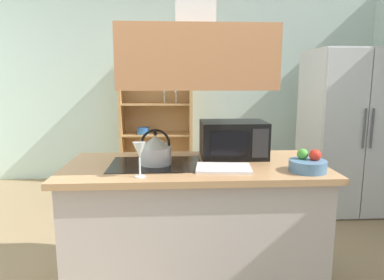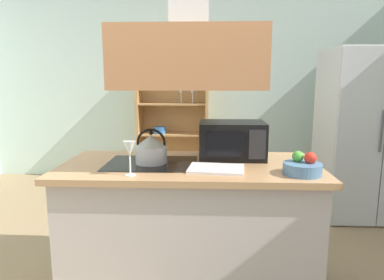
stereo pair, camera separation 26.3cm
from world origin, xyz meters
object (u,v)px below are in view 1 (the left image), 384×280
dish_cabinet (157,129)px  microwave (234,139)px  refrigerator (348,131)px  wine_glass_on_counter (140,151)px  cutting_board (224,168)px  fruit_bowl (309,164)px  kettle (156,150)px

dish_cabinet → microwave: (0.67, -2.46, 0.27)m
refrigerator → dish_cabinet: 2.50m
wine_glass_on_counter → microwave: bearing=38.1°
dish_cabinet → cutting_board: dish_cabinet is taller
microwave → wine_glass_on_counter: bearing=-141.9°
refrigerator → microwave: 1.95m
wine_glass_on_counter → fruit_bowl: wine_glass_on_counter is taller
wine_glass_on_counter → fruit_bowl: 1.02m
kettle → cutting_board: size_ratio=0.69×
kettle → fruit_bowl: kettle is taller
refrigerator → cutting_board: (-1.62, -1.59, 0.02)m
microwave → dish_cabinet: bearing=105.2°
dish_cabinet → refrigerator: bearing=-29.4°
cutting_board → refrigerator: bearing=44.4°
dish_cabinet → microwave: 2.57m
microwave → fruit_bowl: microwave is taller
dish_cabinet → cutting_board: 2.87m
microwave → refrigerator: bearing=39.4°
kettle → fruit_bowl: (0.94, -0.23, -0.05)m
fruit_bowl → refrigerator: bearing=56.1°
refrigerator → microwave: refrigerator is taller
refrigerator → microwave: bearing=-140.6°
fruit_bowl → microwave: bearing=132.6°
kettle → wine_glass_on_counter: bearing=-104.8°
refrigerator → fruit_bowl: (-1.12, -1.66, 0.06)m
fruit_bowl → cutting_board: bearing=172.2°
cutting_board → dish_cabinet: bearing=101.0°
cutting_board → fruit_bowl: size_ratio=1.50×
wine_glass_on_counter → refrigerator: bearing=39.0°
microwave → cutting_board: bearing=-108.6°
cutting_board → microwave: bearing=71.4°
refrigerator → dish_cabinet: size_ratio=1.03×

